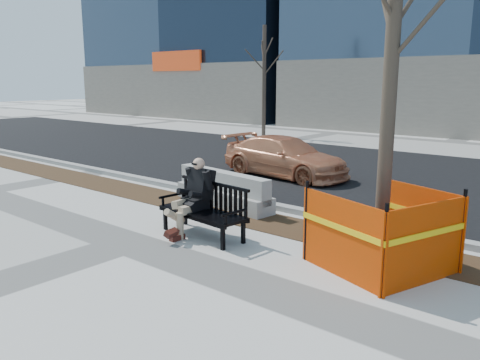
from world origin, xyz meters
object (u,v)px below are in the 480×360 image
object	(u,v)px
seated_man	(196,232)
jersey_barrier_left	(223,205)
sedan	(284,176)
bench	(203,236)
tree_fence	(379,266)

from	to	relation	value
seated_man	jersey_barrier_left	distance (m)	2.07
seated_man	sedan	size ratio (longest dim) A/B	0.35
bench	tree_fence	bearing A→B (deg)	17.85
seated_man	tree_fence	distance (m)	3.45
sedan	bench	bearing A→B (deg)	-155.01
tree_fence	jersey_barrier_left	bearing A→B (deg)	164.22
bench	seated_man	size ratio (longest dim) A/B	1.32
bench	sedan	world-z (taller)	sedan
tree_fence	jersey_barrier_left	xyz separation A→B (m)	(-4.34, 1.23, 0.00)
seated_man	jersey_barrier_left	bearing A→B (deg)	122.67
bench	sedan	xyz separation A→B (m)	(-2.09, 5.68, 0.00)
jersey_barrier_left	sedan	bearing A→B (deg)	111.07
seated_man	sedan	bearing A→B (deg)	113.55
seated_man	jersey_barrier_left	xyz separation A→B (m)	(-0.95, 1.84, 0.00)
tree_fence	sedan	world-z (taller)	tree_fence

